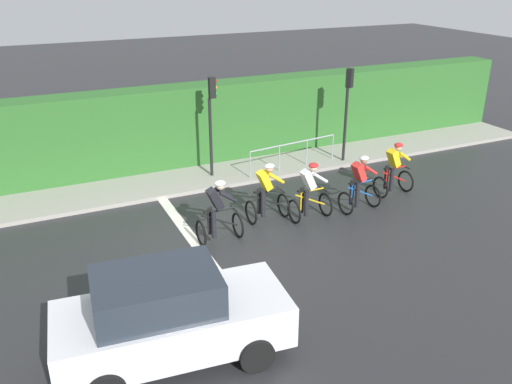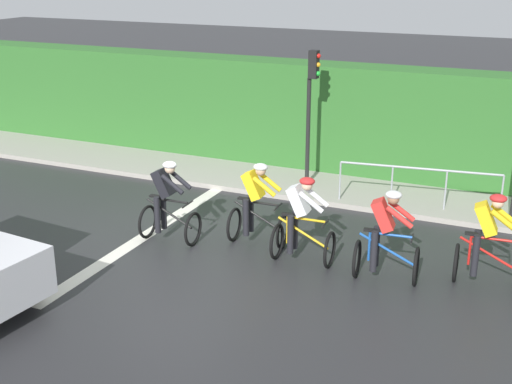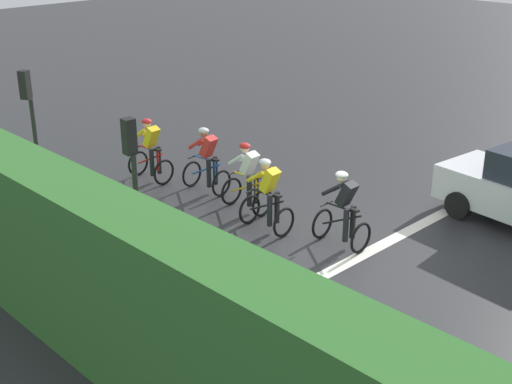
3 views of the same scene
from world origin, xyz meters
name	(u,v)px [view 1 (image 1 of 3)]	position (x,y,z in m)	size (l,w,h in m)	color
ground_plane	(213,237)	(0.00, 0.00, 0.00)	(80.00, 80.00, 0.00)	#28282B
sidewalk_kerb	(223,170)	(-4.32, 2.00, 0.06)	(2.80, 25.03, 0.12)	#9E998E
stone_wall_low	(214,158)	(-5.22, 2.00, 0.21)	(0.44, 25.03, 0.43)	tan
hedge_wall	(210,123)	(-5.52, 2.00, 1.40)	(1.10, 25.03, 2.81)	#2D6628
road_marking_stop_line	(194,241)	(0.00, -0.53, 0.00)	(7.00, 0.30, 0.01)	silver
cyclist_lead	(394,171)	(-0.33, 5.98, 0.80)	(0.76, 1.13, 1.66)	black
cyclist_second	(360,185)	(0.21, 4.36, 0.80)	(0.79, 1.15, 1.66)	black
cyclist_mid	(310,193)	(0.11, 2.79, 0.80)	(0.72, 1.10, 1.66)	black
cyclist_fourth	(266,194)	(-0.34, 1.69, 0.80)	(0.73, 1.11, 1.66)	black
cyclist_trailing	(218,213)	(0.25, 0.05, 0.80)	(0.71, 1.10, 1.66)	black
car_white	(169,316)	(3.99, -2.31, 0.87)	(2.18, 4.24, 1.76)	silver
traffic_light_near_crossing	(212,113)	(-3.91, 1.49, 2.22)	(0.21, 0.31, 3.34)	black
traffic_light_far_junction	(348,102)	(-3.37, 6.24, 2.22)	(0.27, 0.29, 3.34)	black
pedestrian_railing_kerbside	(293,149)	(-3.42, 4.21, 0.79)	(0.51, 3.48, 1.03)	#999EA3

